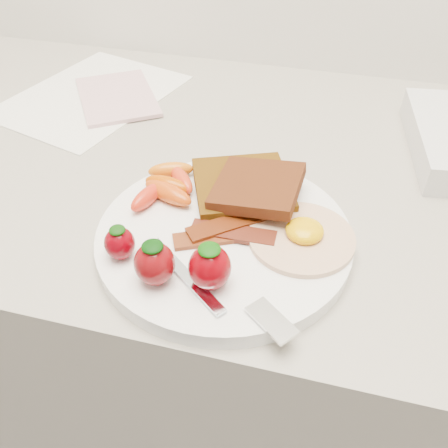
# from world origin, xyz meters

# --- Properties ---
(counter) EXTENTS (2.00, 0.60, 0.90)m
(counter) POSITION_xyz_m (0.00, 1.70, 0.45)
(counter) COLOR gray
(counter) RESTS_ON ground
(plate) EXTENTS (0.27, 0.27, 0.02)m
(plate) POSITION_xyz_m (-0.00, 1.54, 0.91)
(plate) COLOR white
(plate) RESTS_ON counter
(toast_lower) EXTENTS (0.14, 0.14, 0.01)m
(toast_lower) POSITION_xyz_m (-0.00, 1.61, 0.93)
(toast_lower) COLOR black
(toast_lower) RESTS_ON plate
(toast_upper) EXTENTS (0.10, 0.10, 0.02)m
(toast_upper) POSITION_xyz_m (0.02, 1.60, 0.94)
(toast_upper) COLOR black
(toast_upper) RESTS_ON toast_lower
(fried_egg) EXTENTS (0.14, 0.14, 0.02)m
(fried_egg) POSITION_xyz_m (0.08, 1.55, 0.92)
(fried_egg) COLOR #F9E7CD
(fried_egg) RESTS_ON plate
(bacon_strips) EXTENTS (0.11, 0.08, 0.01)m
(bacon_strips) POSITION_xyz_m (0.00, 1.54, 0.92)
(bacon_strips) COLOR #461C0B
(bacon_strips) RESTS_ON plate
(baby_carrots) EXTENTS (0.07, 0.10, 0.02)m
(baby_carrots) POSITION_xyz_m (-0.08, 1.59, 0.93)
(baby_carrots) COLOR #BD4800
(baby_carrots) RESTS_ON plate
(strawberries) EXTENTS (0.13, 0.06, 0.05)m
(strawberries) POSITION_xyz_m (-0.03, 1.47, 0.94)
(strawberries) COLOR #640009
(strawberries) RESTS_ON plate
(fork) EXTENTS (0.16, 0.10, 0.00)m
(fork) POSITION_xyz_m (0.02, 1.45, 0.92)
(fork) COLOR silver
(fork) RESTS_ON plate
(paper_sheet) EXTENTS (0.27, 0.32, 0.00)m
(paper_sheet) POSITION_xyz_m (-0.29, 1.81, 0.90)
(paper_sheet) COLOR white
(paper_sheet) RESTS_ON counter
(notepad) EXTENTS (0.18, 0.19, 0.01)m
(notepad) POSITION_xyz_m (-0.25, 1.81, 0.91)
(notepad) COLOR #D8A7AF
(notepad) RESTS_ON paper_sheet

